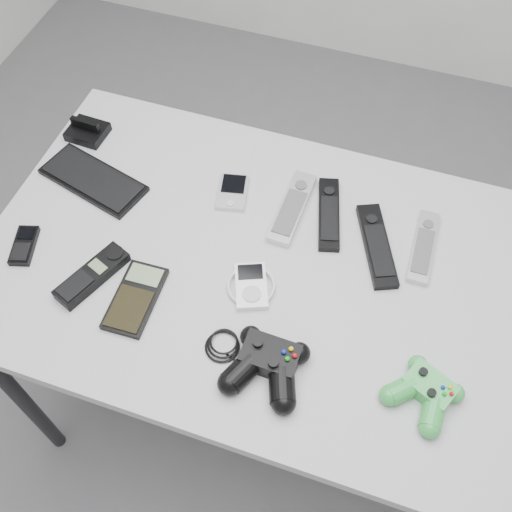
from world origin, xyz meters
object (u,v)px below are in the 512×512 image
(remote_black_a, at_px, (329,213))
(controller_black, at_px, (267,363))
(remote_black_b, at_px, (377,245))
(pda_keyboard, at_px, (93,179))
(mobile_phone, at_px, (24,245))
(remote_silver_a, at_px, (292,207))
(calculator, at_px, (135,298))
(controller_green, at_px, (426,391))
(cordless_handset, at_px, (92,275))
(remote_silver_b, at_px, (424,246))
(mp3_player, at_px, (251,286))
(pda, at_px, (233,192))
(desk, at_px, (260,281))

(remote_black_a, distance_m, controller_black, 0.40)
(remote_black_b, height_order, controller_black, controller_black)
(pda_keyboard, distance_m, mobile_phone, 0.22)
(remote_silver_a, distance_m, calculator, 0.40)
(remote_black_a, relative_size, controller_green, 1.47)
(pda_keyboard, bearing_deg, cordless_handset, -47.78)
(remote_black_a, relative_size, calculator, 1.19)
(cordless_handset, bearing_deg, remote_silver_a, 63.83)
(remote_silver_b, bearing_deg, mp3_player, -147.41)
(controller_black, bearing_deg, pda, 120.48)
(remote_black_a, xyz_separation_m, calculator, (-0.32, -0.34, -0.00))
(mobile_phone, height_order, cordless_handset, cordless_handset)
(controller_green, bearing_deg, mp3_player, -172.80)
(controller_black, bearing_deg, remote_black_b, 70.17)
(desk, xyz_separation_m, cordless_handset, (-0.32, -0.15, 0.08))
(remote_black_a, bearing_deg, remote_silver_a, 172.71)
(calculator, distance_m, controller_black, 0.31)
(remote_silver_b, height_order, controller_green, controller_green)
(pda, height_order, controller_green, controller_green)
(mobile_phone, xyz_separation_m, controller_black, (0.59, -0.10, 0.02))
(desk, xyz_separation_m, remote_silver_b, (0.32, 0.15, 0.08))
(remote_silver_a, bearing_deg, desk, -96.78)
(mobile_phone, height_order, controller_black, controller_black)
(cordless_handset, height_order, controller_green, controller_green)
(mobile_phone, xyz_separation_m, mp3_player, (0.50, 0.06, 0.00))
(mp3_player, bearing_deg, pda_keyboard, 138.23)
(remote_black_a, relative_size, controller_black, 0.77)
(desk, distance_m, calculator, 0.28)
(pda, distance_m, mp3_player, 0.26)
(desk, bearing_deg, controller_black, -68.07)
(calculator, xyz_separation_m, controller_black, (0.30, -0.06, 0.02))
(remote_silver_b, distance_m, mp3_player, 0.39)
(pda_keyboard, bearing_deg, controller_green, -3.29)
(mp3_player, xyz_separation_m, controller_green, (0.38, -0.12, 0.01))
(remote_silver_a, bearing_deg, remote_black_a, 9.35)
(mobile_phone, bearing_deg, remote_silver_b, 1.87)
(remote_black_a, bearing_deg, pda_keyboard, 173.11)
(desk, height_order, remote_black_b, remote_black_b)
(remote_silver_b, relative_size, cordless_handset, 1.13)
(desk, relative_size, mp3_player, 11.08)
(mp3_player, bearing_deg, remote_black_a, 43.72)
(remote_silver_b, bearing_deg, controller_black, -123.04)
(pda_keyboard, bearing_deg, pda, 27.16)
(remote_black_a, height_order, controller_green, controller_green)
(remote_silver_b, bearing_deg, pda, 177.38)
(remote_black_a, xyz_separation_m, mp3_player, (-0.10, -0.24, -0.00))
(controller_black, height_order, controller_green, controller_black)
(pda_keyboard, distance_m, remote_silver_b, 0.77)
(remote_silver_a, height_order, calculator, remote_silver_a)
(remote_silver_b, height_order, mp3_player, same)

